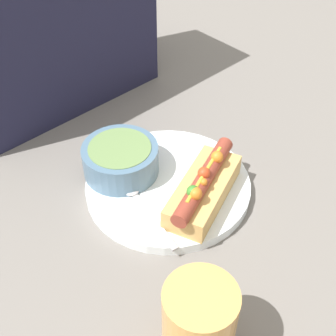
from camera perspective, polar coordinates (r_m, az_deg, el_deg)
name	(u,v)px	position (r m, az deg, el deg)	size (l,w,h in m)	color
ground_plane	(168,189)	(0.70, 0.00, -2.60)	(4.00, 4.00, 0.00)	slate
dinner_plate	(168,185)	(0.69, 0.00, -2.15)	(0.24, 0.24, 0.02)	white
hot_dog	(203,188)	(0.65, 4.33, -2.41)	(0.16, 0.11, 0.06)	tan
soup_bowl	(120,158)	(0.69, -5.81, 1.18)	(0.11, 0.11, 0.05)	slate
spoon	(136,196)	(0.66, -3.98, -3.44)	(0.05, 0.15, 0.01)	#B7B7BC
drinking_glass	(199,323)	(0.51, 3.79, -18.35)	(0.08, 0.08, 0.10)	#D8994C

